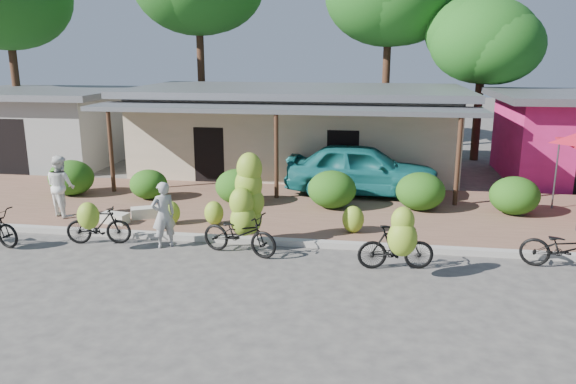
% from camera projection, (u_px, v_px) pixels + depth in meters
% --- Properties ---
extents(ground, '(100.00, 100.00, 0.00)m').
position_uv_depth(ground, '(229.00, 273.00, 12.38)').
color(ground, '#42403E').
rests_on(ground, ground).
extents(sidewalk, '(60.00, 6.00, 0.12)m').
position_uv_depth(sidewalk, '(270.00, 209.00, 17.15)').
color(sidewalk, '#875E49').
rests_on(sidewalk, ground).
extents(curb, '(60.00, 0.25, 0.15)m').
position_uv_depth(curb, '(249.00, 240.00, 14.27)').
color(curb, '#A8A399').
rests_on(curb, ground).
extents(shop_main, '(13.00, 8.50, 3.35)m').
position_uv_depth(shop_main, '(297.00, 129.00, 22.42)').
color(shop_main, beige).
rests_on(shop_main, ground).
extents(shop_pink, '(6.00, 6.00, 3.25)m').
position_uv_depth(shop_pink, '(576.00, 136.00, 20.92)').
color(shop_pink, '#D92173').
rests_on(shop_pink, ground).
extents(shop_grey, '(7.00, 6.00, 3.15)m').
position_uv_depth(shop_grey, '(45.00, 126.00, 24.15)').
color(shop_grey, gray).
rests_on(shop_grey, ground).
extents(tree_near_right, '(4.73, 4.57, 7.03)m').
position_uv_depth(tree_near_right, '(479.00, 38.00, 23.99)').
color(tree_near_right, '#49291D').
rests_on(tree_near_right, ground).
extents(hedge_0, '(1.48, 1.34, 1.16)m').
position_uv_depth(hedge_0, '(71.00, 178.00, 18.45)').
color(hedge_0, '#1F4E11').
rests_on(hedge_0, sidewalk).
extents(hedge_1, '(1.21, 1.09, 0.95)m').
position_uv_depth(hedge_1, '(149.00, 184.00, 17.98)').
color(hedge_1, '#1F4E11').
rests_on(hedge_1, sidewalk).
extents(hedge_2, '(1.40, 1.26, 1.09)m').
position_uv_depth(hedge_2, '(238.00, 186.00, 17.40)').
color(hedge_2, '#1F4E11').
rests_on(hedge_2, sidewalk).
extents(hedge_3, '(1.47, 1.32, 1.14)m').
position_uv_depth(hedge_3, '(332.00, 189.00, 16.91)').
color(hedge_3, '#1F4E11').
rests_on(hedge_3, sidewalk).
extents(hedge_4, '(1.45, 1.31, 1.13)m').
position_uv_depth(hedge_4, '(420.00, 191.00, 16.70)').
color(hedge_4, '#1F4E11').
rests_on(hedge_4, sidewalk).
extents(hedge_5, '(1.42, 1.28, 1.11)m').
position_uv_depth(hedge_5, '(515.00, 196.00, 16.26)').
color(hedge_5, '#1F4E11').
rests_on(hedge_5, sidewalk).
extents(bike_left, '(1.68, 1.23, 1.27)m').
position_uv_depth(bike_left, '(97.00, 224.00, 13.98)').
color(bike_left, black).
rests_on(bike_left, ground).
extents(bike_center, '(2.07, 1.42, 2.39)m').
position_uv_depth(bike_center, '(244.00, 215.00, 13.51)').
color(bike_center, black).
rests_on(bike_center, ground).
extents(bike_right, '(1.76, 1.27, 1.62)m').
position_uv_depth(bike_right, '(398.00, 243.00, 12.24)').
color(bike_right, black).
rests_on(bike_right, ground).
extents(bike_far_right, '(2.06, 1.25, 1.02)m').
position_uv_depth(bike_far_right, '(567.00, 249.00, 12.38)').
color(bike_far_right, black).
rests_on(bike_far_right, ground).
extents(loose_banana_a, '(0.52, 0.45, 0.66)m').
position_uv_depth(loose_banana_a, '(171.00, 213.00, 15.37)').
color(loose_banana_a, '#94AA2A').
rests_on(loose_banana_a, sidewalk).
extents(loose_banana_b, '(0.53, 0.45, 0.66)m').
position_uv_depth(loose_banana_b, '(214.00, 213.00, 15.32)').
color(loose_banana_b, '#94AA2A').
rests_on(loose_banana_b, sidewalk).
extents(loose_banana_c, '(0.57, 0.49, 0.72)m').
position_uv_depth(loose_banana_c, '(353.00, 219.00, 14.66)').
color(loose_banana_c, '#94AA2A').
rests_on(loose_banana_c, sidewalk).
extents(sack_near, '(0.94, 0.73, 0.30)m').
position_uv_depth(sack_near, '(146.00, 212.00, 16.02)').
color(sack_near, beige).
rests_on(sack_near, sidewalk).
extents(sack_far, '(0.80, 0.50, 0.28)m').
position_uv_depth(sack_far, '(115.00, 218.00, 15.52)').
color(sack_far, beige).
rests_on(sack_far, sidewalk).
extents(vendor, '(0.72, 0.70, 1.67)m').
position_uv_depth(vendor, '(163.00, 215.00, 13.81)').
color(vendor, '#999999').
rests_on(vendor, ground).
extents(bystander, '(1.07, 1.00, 1.77)m').
position_uv_depth(bystander, '(61.00, 186.00, 16.03)').
color(bystander, white).
rests_on(bystander, sidewalk).
extents(teal_van, '(5.04, 2.14, 1.70)m').
position_uv_depth(teal_van, '(362.00, 169.00, 18.44)').
color(teal_van, '#196F71').
rests_on(teal_van, sidewalk).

